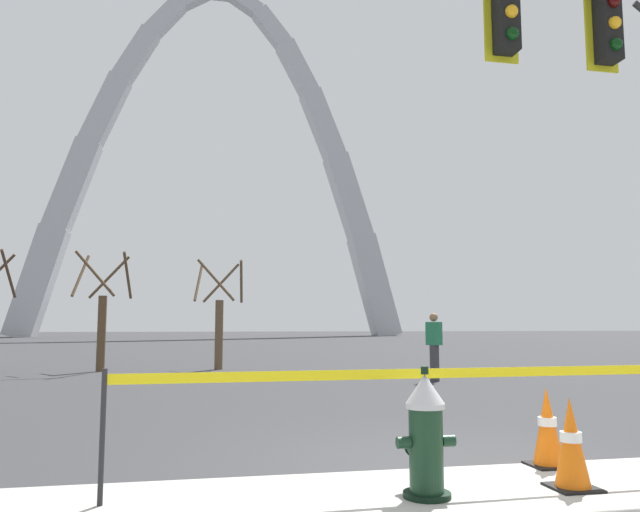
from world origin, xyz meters
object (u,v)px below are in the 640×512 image
(fire_hydrant, at_px, (425,435))
(traffic_cone_mid_sidewalk, at_px, (571,444))
(monument_arch, at_px, (217,178))
(traffic_cone_by_hydrant, at_px, (547,428))
(pedestrian_walking_left, at_px, (434,346))

(fire_hydrant, distance_m, traffic_cone_mid_sidewalk, 1.24)
(fire_hydrant, relative_size, monument_arch, 0.02)
(traffic_cone_by_hydrant, distance_m, pedestrian_walking_left, 8.79)
(fire_hydrant, bearing_deg, traffic_cone_by_hydrant, 26.86)
(traffic_cone_mid_sidewalk, bearing_deg, traffic_cone_by_hydrant, 71.34)
(fire_hydrant, bearing_deg, monument_arch, 89.57)
(traffic_cone_mid_sidewalk, bearing_deg, fire_hydrant, 179.80)
(fire_hydrant, distance_m, pedestrian_walking_left, 9.98)
(fire_hydrant, bearing_deg, pedestrian_walking_left, 67.71)
(traffic_cone_mid_sidewalk, xyz_separation_m, monument_arch, (-0.72, 68.75, 18.40))
(monument_arch, bearing_deg, traffic_cone_mid_sidewalk, -89.40)
(monument_arch, bearing_deg, fire_hydrant, -90.43)
(monument_arch, bearing_deg, traffic_cone_by_hydrant, -89.18)
(traffic_cone_by_hydrant, bearing_deg, fire_hydrant, -153.14)
(fire_hydrant, distance_m, monument_arch, 71.14)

